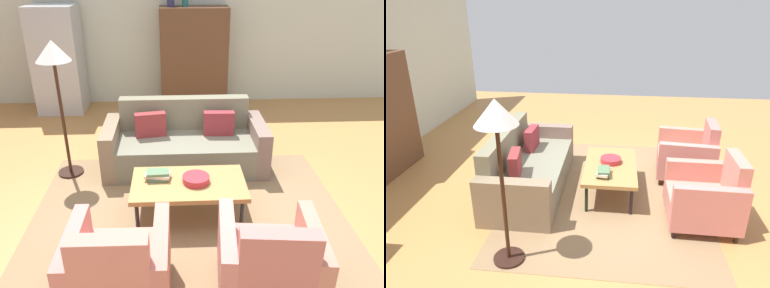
% 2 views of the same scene
% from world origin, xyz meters
% --- Properties ---
extents(ground_plane, '(10.97, 10.97, 0.00)m').
position_xyz_m(ground_plane, '(0.00, 0.00, 0.00)').
color(ground_plane, '#BB8246').
extents(wall_back, '(9.15, 0.12, 2.80)m').
position_xyz_m(wall_back, '(0.00, 3.79, 1.40)').
color(wall_back, silver).
rests_on(wall_back, ground).
extents(area_rug, '(3.40, 2.60, 0.01)m').
position_xyz_m(area_rug, '(-0.00, 0.01, 0.00)').
color(area_rug, '#8E704E').
rests_on(area_rug, ground).
extents(couch, '(2.10, 0.90, 0.86)m').
position_xyz_m(couch, '(-0.00, 1.14, 0.29)').
color(couch, slate).
rests_on(couch, ground).
extents(coffee_table, '(1.20, 0.70, 0.42)m').
position_xyz_m(coffee_table, '(-0.00, -0.04, 0.39)').
color(coffee_table, black).
rests_on(coffee_table, ground).
extents(armchair_left, '(0.81, 0.81, 0.88)m').
position_xyz_m(armchair_left, '(-0.60, -1.21, 0.34)').
color(armchair_left, '#301D23').
rests_on(armchair_left, ground).
extents(armchair_right, '(0.87, 0.87, 0.88)m').
position_xyz_m(armchair_right, '(0.59, -1.21, 0.34)').
color(armchair_right, '#372216').
rests_on(armchair_right, ground).
extents(fruit_bowl, '(0.29, 0.29, 0.07)m').
position_xyz_m(fruit_bowl, '(0.08, -0.04, 0.46)').
color(fruit_bowl, '#BB2D37').
rests_on(fruit_bowl, coffee_table).
extents(book_stack, '(0.28, 0.19, 0.09)m').
position_xyz_m(book_stack, '(-0.33, 0.04, 0.47)').
color(book_stack, '#496F55').
rests_on(book_stack, coffee_table).
extents(cabinet, '(1.20, 0.51, 1.80)m').
position_xyz_m(cabinet, '(0.24, 3.45, 0.90)').
color(cabinet, brown).
rests_on(cabinet, ground).
extents(vase_round, '(0.11, 0.11, 0.20)m').
position_xyz_m(vase_round, '(0.09, 3.44, 1.90)').
color(vase_round, '#1D6968').
rests_on(vase_round, cabinet).
extents(refrigerator, '(0.80, 0.73, 1.85)m').
position_xyz_m(refrigerator, '(-2.16, 3.34, 0.93)').
color(refrigerator, '#B7BABF').
rests_on(refrigerator, ground).
extents(floor_lamp, '(0.40, 0.40, 1.72)m').
position_xyz_m(floor_lamp, '(-1.50, 0.95, 1.44)').
color(floor_lamp, black).
rests_on(floor_lamp, ground).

